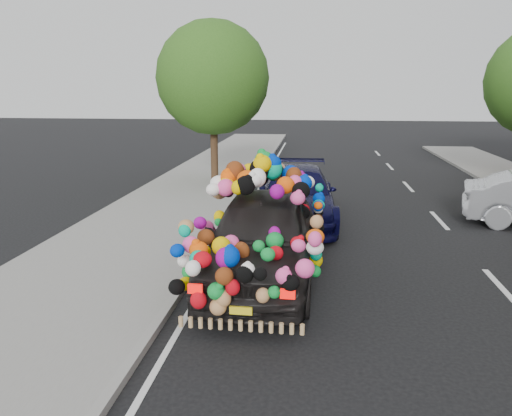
{
  "coord_description": "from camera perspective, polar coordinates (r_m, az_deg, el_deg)",
  "views": [
    {
      "loc": [
        0.03,
        -9.23,
        3.67
      ],
      "look_at": [
        -1.19,
        1.04,
        1.18
      ],
      "focal_mm": 35.0,
      "sensor_mm": 36.0,
      "label": 1
    }
  ],
  "objects": [
    {
      "name": "lane_markings",
      "position": [
        10.55,
        26.32,
        -8.24
      ],
      "size": [
        6.0,
        50.0,
        0.01
      ],
      "primitive_type": null,
      "color": "silver",
      "rests_on": "ground"
    },
    {
      "name": "tree_near_sidewalk",
      "position": [
        19.12,
        -4.95,
        14.58
      ],
      "size": [
        4.2,
        4.2,
        6.13
      ],
      "color": "#332114",
      "rests_on": "ground"
    },
    {
      "name": "kerb",
      "position": [
        10.19,
        -7.27,
        -7.27
      ],
      "size": [
        0.15,
        60.0,
        0.13
      ],
      "primitive_type": "cube",
      "color": "gray",
      "rests_on": "ground"
    },
    {
      "name": "sidewalk",
      "position": [
        10.82,
        -17.41,
        -6.59
      ],
      "size": [
        4.0,
        60.0,
        0.12
      ],
      "primitive_type": "cube",
      "color": "gray",
      "rests_on": "ground"
    },
    {
      "name": "plush_art_car",
      "position": [
        9.61,
        0.76,
        -1.2
      ],
      "size": [
        2.49,
        5.27,
        2.36
      ],
      "rotation": [
        0.0,
        0.0,
        -0.02
      ],
      "color": "black",
      "rests_on": "ground"
    },
    {
      "name": "navy_sedan",
      "position": [
        14.04,
        4.72,
        1.5
      ],
      "size": [
        2.32,
        5.23,
        1.49
      ],
      "primitive_type": "imported",
      "rotation": [
        0.0,
        0.0,
        0.04
      ],
      "color": "black",
      "rests_on": "ground"
    },
    {
      "name": "ground",
      "position": [
        9.93,
        6.16,
        -8.21
      ],
      "size": [
        100.0,
        100.0,
        0.0
      ],
      "primitive_type": "plane",
      "color": "black",
      "rests_on": "ground"
    }
  ]
}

